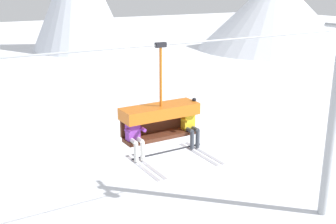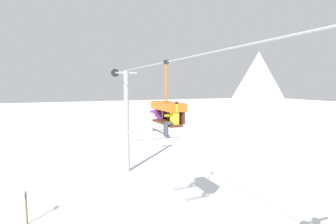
% 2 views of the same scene
% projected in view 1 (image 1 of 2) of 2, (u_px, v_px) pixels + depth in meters
% --- Properties ---
extents(mountain_peak_east, '(21.24, 21.24, 10.15)m').
position_uv_depth(mountain_peak_east, '(275.00, 12.00, 58.22)').
color(mountain_peak_east, white).
rests_on(mountain_peak_east, ground_plane).
extents(lift_tower_far, '(0.36, 1.88, 7.67)m').
position_uv_depth(lift_tower_far, '(334.00, 119.00, 15.71)').
color(lift_tower_far, '#9EA3A8').
rests_on(lift_tower_far, ground_plane).
extents(lift_cable, '(19.39, 0.05, 0.05)m').
position_uv_depth(lift_cable, '(130.00, 47.00, 9.85)').
color(lift_cable, '#9EA3A8').
extents(chairlift_chair, '(2.06, 0.74, 2.77)m').
position_uv_depth(chairlift_chair, '(160.00, 116.00, 10.85)').
color(chairlift_chair, '#512819').
extents(skier_purple, '(0.46, 1.70, 1.23)m').
position_uv_depth(skier_purple, '(135.00, 135.00, 10.36)').
color(skier_purple, purple).
extents(skier_yellow, '(0.48, 1.70, 1.34)m').
position_uv_depth(skier_yellow, '(191.00, 123.00, 11.16)').
color(skier_yellow, yellow).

